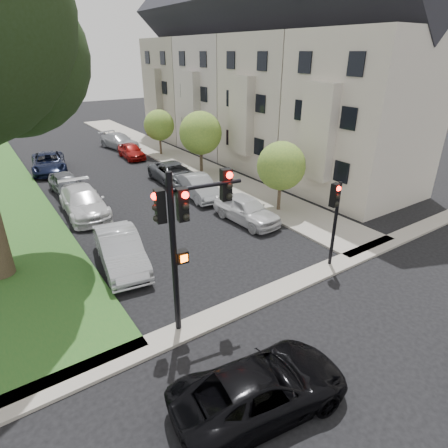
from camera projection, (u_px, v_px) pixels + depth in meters
ground at (303, 324)px, 13.26m from camera, size 140.00×140.00×0.00m
sidewalk_right at (169, 155)px, 34.69m from camera, size 3.50×44.00×0.12m
sidewalk_cross at (267, 295)px, 14.74m from camera, size 60.00×1.00×0.12m
house_a at (366, 85)px, 22.70m from camera, size 7.70×7.55×15.97m
house_b at (282, 78)px, 28.33m from camera, size 7.70×7.55×15.97m
house_c at (226, 74)px, 33.96m from camera, size 7.70×7.55×15.97m
house_d at (186, 70)px, 39.59m from camera, size 7.70×7.55×15.97m
small_tree_a at (281, 166)px, 21.46m from camera, size 2.81×2.81×4.21m
small_tree_b at (200, 133)px, 28.04m from camera, size 3.21×3.21×4.82m
small_tree_c at (159, 125)px, 33.70m from camera, size 2.73×2.73×4.10m
traffic_signal_main at (185, 224)px, 11.58m from camera, size 2.79×0.73×5.70m
traffic_signal_secondary at (335, 210)px, 15.63m from camera, size 0.51×0.41×3.97m
car_cross_near at (261, 388)px, 9.91m from camera, size 5.16×2.88×1.36m
car_parked_0 at (246, 209)px, 20.93m from camera, size 2.05×4.51×1.50m
car_parked_1 at (198, 187)px, 24.47m from camera, size 1.95×4.52×1.45m
car_parked_2 at (174, 173)px, 27.13m from camera, size 2.66×5.34×1.46m
car_parked_3 at (131, 151)px, 33.50m from camera, size 1.78×4.03×1.35m
car_parked_4 at (119, 141)px, 36.91m from camera, size 2.95×5.29×1.45m
car_parked_5 at (120, 250)px, 16.51m from camera, size 2.39×5.05×1.60m
car_parked_6 at (84, 202)px, 21.86m from camera, size 2.50×5.50×1.56m
car_parked_7 at (66, 184)px, 24.97m from camera, size 1.81×4.31×1.46m
car_parked_8 at (49, 163)px, 29.70m from camera, size 3.29×5.66×1.48m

